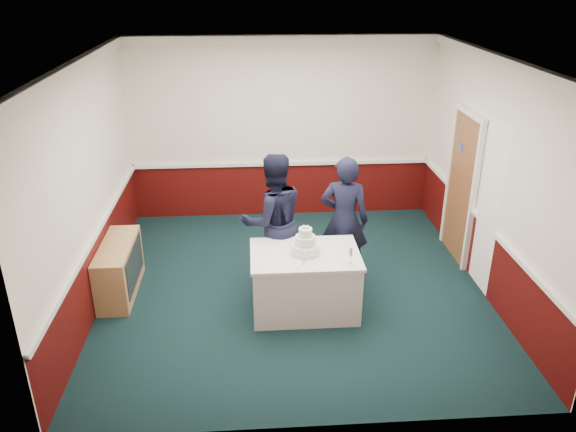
{
  "coord_description": "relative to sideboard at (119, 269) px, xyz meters",
  "views": [
    {
      "loc": [
        -0.53,
        -6.49,
        3.95
      ],
      "look_at": [
        -0.08,
        -0.1,
        1.1
      ],
      "focal_mm": 35.0,
      "sensor_mm": 36.0,
      "label": 1
    }
  ],
  "objects": [
    {
      "name": "champagne_flute",
      "position": [
        2.87,
        -0.84,
        0.58
      ],
      "size": [
        0.05,
        0.05,
        0.21
      ],
      "color": "silver",
      "rests_on": "cake_table"
    },
    {
      "name": "sideboard",
      "position": [
        0.0,
        0.0,
        0.0
      ],
      "size": [
        0.41,
        1.2,
        0.7
      ],
      "color": "tan",
      "rests_on": "ground"
    },
    {
      "name": "person_woman",
      "position": [
        2.96,
        0.16,
        0.53
      ],
      "size": [
        0.73,
        0.57,
        1.76
      ],
      "primitive_type": "imported",
      "rotation": [
        0.0,
        0.0,
        2.89
      ],
      "color": "black",
      "rests_on": "ground"
    },
    {
      "name": "cake_knife",
      "position": [
        2.34,
        -0.76,
        0.44
      ],
      "size": [
        0.06,
        0.22,
        0.0
      ],
      "primitive_type": "cube",
      "rotation": [
        0.0,
        0.0,
        -0.19
      ],
      "color": "silver",
      "rests_on": "cake_table"
    },
    {
      "name": "person_man",
      "position": [
        2.02,
        0.13,
        0.57
      ],
      "size": [
        1.04,
        0.9,
        1.83
      ],
      "primitive_type": "imported",
      "rotation": [
        0.0,
        0.0,
        3.41
      ],
      "color": "black",
      "rests_on": "ground"
    },
    {
      "name": "cake_table",
      "position": [
        2.37,
        -0.56,
        0.05
      ],
      "size": [
        1.32,
        0.92,
        0.79
      ],
      "color": "white",
      "rests_on": "ground"
    },
    {
      "name": "wedding_cake",
      "position": [
        2.37,
        -0.56,
        0.55
      ],
      "size": [
        0.35,
        0.35,
        0.36
      ],
      "color": "white",
      "rests_on": "cake_table"
    },
    {
      "name": "ground",
      "position": [
        2.28,
        -0.04,
        -0.35
      ],
      "size": [
        5.0,
        5.0,
        0.0
      ],
      "primitive_type": "plane",
      "color": "black",
      "rests_on": "ground"
    },
    {
      "name": "room_shell",
      "position": [
        2.36,
        0.57,
        1.62
      ],
      "size": [
        5.0,
        5.0,
        3.0
      ],
      "color": "silver",
      "rests_on": "ground"
    }
  ]
}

